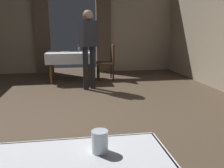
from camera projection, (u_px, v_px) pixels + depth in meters
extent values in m
plane|color=#4C3D2D|center=(77.00, 120.00, 3.51)|extent=(10.08, 10.08, 0.00)
cube|color=tan|center=(6.00, 23.00, 6.91)|extent=(2.50, 0.12, 3.00)
cube|color=tan|center=(135.00, 24.00, 7.52)|extent=(2.50, 0.12, 3.00)
cube|color=brown|center=(42.00, 33.00, 7.00)|extent=(0.44, 0.14, 2.42)
cube|color=brown|center=(104.00, 33.00, 7.29)|extent=(0.44, 0.14, 2.42)
cube|color=white|center=(42.00, 165.00, 1.23)|extent=(1.19, 0.02, 0.28)
cylinder|color=brown|center=(51.00, 70.00, 5.74)|extent=(0.06, 0.06, 0.71)
cylinder|color=brown|center=(90.00, 69.00, 5.90)|extent=(0.06, 0.06, 0.71)
cylinder|color=brown|center=(53.00, 66.00, 6.44)|extent=(0.06, 0.06, 0.71)
cylinder|color=brown|center=(89.00, 65.00, 6.59)|extent=(0.06, 0.06, 0.71)
cube|color=brown|center=(70.00, 53.00, 6.09)|extent=(1.13, 0.88, 0.03)
cube|color=white|center=(70.00, 52.00, 6.08)|extent=(1.19, 0.94, 0.01)
cube|color=white|center=(70.00, 59.00, 5.66)|extent=(1.19, 0.02, 0.26)
cube|color=white|center=(71.00, 55.00, 6.56)|extent=(1.19, 0.02, 0.26)
cube|color=white|center=(47.00, 57.00, 6.02)|extent=(0.02, 0.94, 0.26)
cube|color=white|center=(93.00, 57.00, 6.20)|extent=(0.02, 0.94, 0.26)
cylinder|color=black|center=(99.00, 73.00, 6.13)|extent=(0.04, 0.04, 0.42)
cylinder|color=black|center=(97.00, 71.00, 6.50)|extent=(0.04, 0.04, 0.42)
cylinder|color=black|center=(113.00, 73.00, 6.19)|extent=(0.04, 0.04, 0.42)
cylinder|color=black|center=(111.00, 70.00, 6.55)|extent=(0.04, 0.04, 0.42)
cube|color=#513323|center=(105.00, 63.00, 6.29)|extent=(0.44, 0.44, 0.06)
cube|color=#513323|center=(113.00, 54.00, 6.27)|extent=(0.05, 0.42, 0.48)
cylinder|color=silver|center=(100.00, 141.00, 1.08)|extent=(0.08, 0.08, 0.10)
cylinder|color=silver|center=(79.00, 49.00, 6.33)|extent=(0.06, 0.06, 0.11)
sphere|color=#D84C8C|center=(79.00, 46.00, 6.31)|extent=(0.07, 0.07, 0.07)
cylinder|color=white|center=(64.00, 52.00, 6.03)|extent=(0.18, 0.18, 0.01)
cylinder|color=black|center=(86.00, 68.00, 5.19)|extent=(0.12, 0.12, 0.95)
cylinder|color=black|center=(93.00, 68.00, 5.29)|extent=(0.12, 0.12, 0.95)
cube|color=#26262D|center=(88.00, 34.00, 5.07)|extent=(0.42, 0.36, 0.55)
sphere|color=#9E755B|center=(88.00, 15.00, 4.99)|extent=(0.22, 0.22, 0.22)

